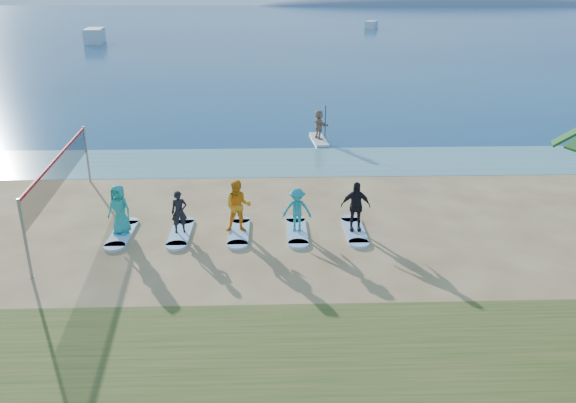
{
  "coord_description": "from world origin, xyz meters",
  "views": [
    {
      "loc": [
        0.78,
        -16.26,
        8.01
      ],
      "look_at": [
        1.37,
        2.0,
        1.1
      ],
      "focal_mm": 35.0,
      "sensor_mm": 36.0,
      "label": 1
    }
  ],
  "objects_px": {
    "surfboard_0": "(122,234)",
    "boat_offshore_a": "(96,43)",
    "student_2": "(238,206)",
    "surfboard_4": "(354,231)",
    "student_1": "(179,212)",
    "paddleboard": "(319,139)",
    "student_3": "(297,210)",
    "surfboard_1": "(181,233)",
    "student_0": "(119,209)",
    "surfboard_3": "(297,231)",
    "volleyball_net": "(60,171)",
    "paddleboarder": "(319,124)",
    "student_4": "(356,206)",
    "boat_offshore_b": "(371,28)",
    "surfboard_2": "(239,232)"
  },
  "relations": [
    {
      "from": "boat_offshore_a",
      "to": "surfboard_3",
      "type": "bearing_deg",
      "value": -79.02
    },
    {
      "from": "student_1",
      "to": "paddleboard",
      "type": "bearing_deg",
      "value": 51.48
    },
    {
      "from": "surfboard_1",
      "to": "student_3",
      "type": "relative_size",
      "value": 1.41
    },
    {
      "from": "surfboard_2",
      "to": "student_4",
      "type": "bearing_deg",
      "value": 0.0
    },
    {
      "from": "surfboard_0",
      "to": "surfboard_2",
      "type": "distance_m",
      "value": 4.07
    },
    {
      "from": "student_1",
      "to": "student_4",
      "type": "distance_m",
      "value": 6.1
    },
    {
      "from": "surfboard_4",
      "to": "paddleboarder",
      "type": "bearing_deg",
      "value": 90.8
    },
    {
      "from": "boat_offshore_a",
      "to": "student_3",
      "type": "bearing_deg",
      "value": -79.02
    },
    {
      "from": "surfboard_0",
      "to": "surfboard_3",
      "type": "distance_m",
      "value": 6.1
    },
    {
      "from": "surfboard_0",
      "to": "student_3",
      "type": "relative_size",
      "value": 1.41
    },
    {
      "from": "student_0",
      "to": "surfboard_3",
      "type": "height_order",
      "value": "student_0"
    },
    {
      "from": "paddleboard",
      "to": "student_2",
      "type": "xyz_separation_m",
      "value": [
        -3.89,
        -12.86,
        0.96
      ]
    },
    {
      "from": "surfboard_3",
      "to": "surfboard_4",
      "type": "distance_m",
      "value": 2.03
    },
    {
      "from": "paddleboard",
      "to": "boat_offshore_b",
      "type": "bearing_deg",
      "value": 74.55
    },
    {
      "from": "paddleboarder",
      "to": "student_3",
      "type": "height_order",
      "value": "paddleboarder"
    },
    {
      "from": "student_0",
      "to": "surfboard_4",
      "type": "distance_m",
      "value": 8.18
    },
    {
      "from": "paddleboarder",
      "to": "surfboard_4",
      "type": "relative_size",
      "value": 0.74
    },
    {
      "from": "student_2",
      "to": "surfboard_4",
      "type": "distance_m",
      "value": 4.18
    },
    {
      "from": "boat_offshore_a",
      "to": "surfboard_1",
      "type": "height_order",
      "value": "boat_offshore_a"
    },
    {
      "from": "volleyball_net",
      "to": "boat_offshore_a",
      "type": "distance_m",
      "value": 77.66
    },
    {
      "from": "paddleboard",
      "to": "student_2",
      "type": "relative_size",
      "value": 1.61
    },
    {
      "from": "paddleboard",
      "to": "surfboard_1",
      "type": "height_order",
      "value": "paddleboard"
    },
    {
      "from": "surfboard_1",
      "to": "surfboard_3",
      "type": "relative_size",
      "value": 1.0
    },
    {
      "from": "paddleboard",
      "to": "surfboard_4",
      "type": "height_order",
      "value": "paddleboard"
    },
    {
      "from": "boat_offshore_b",
      "to": "student_0",
      "type": "height_order",
      "value": "student_0"
    },
    {
      "from": "paddleboarder",
      "to": "surfboard_4",
      "type": "xyz_separation_m",
      "value": [
        0.18,
        -12.86,
        -0.88
      ]
    },
    {
      "from": "student_0",
      "to": "student_1",
      "type": "bearing_deg",
      "value": 18.67
    },
    {
      "from": "surfboard_3",
      "to": "student_3",
      "type": "xyz_separation_m",
      "value": [
        0.0,
        0.0,
        0.83
      ]
    },
    {
      "from": "student_0",
      "to": "student_2",
      "type": "bearing_deg",
      "value": 18.67
    },
    {
      "from": "student_1",
      "to": "surfboard_4",
      "type": "height_order",
      "value": "student_1"
    },
    {
      "from": "paddleboard",
      "to": "student_1",
      "type": "height_order",
      "value": "student_1"
    },
    {
      "from": "boat_offshore_b",
      "to": "student_1",
      "type": "bearing_deg",
      "value": -84.45
    },
    {
      "from": "student_1",
      "to": "surfboard_4",
      "type": "distance_m",
      "value": 6.15
    },
    {
      "from": "student_2",
      "to": "paddleboard",
      "type": "bearing_deg",
      "value": 71.79
    },
    {
      "from": "surfboard_1",
      "to": "student_3",
      "type": "bearing_deg",
      "value": 0.0
    },
    {
      "from": "volleyball_net",
      "to": "boat_offshore_b",
      "type": "xyz_separation_m",
      "value": [
        30.28,
        109.71,
        -1.9
      ]
    },
    {
      "from": "student_2",
      "to": "boat_offshore_b",
      "type": "bearing_deg",
      "value": 76.52
    },
    {
      "from": "surfboard_4",
      "to": "student_3",
      "type": "bearing_deg",
      "value": 180.0
    },
    {
      "from": "student_2",
      "to": "student_1",
      "type": "bearing_deg",
      "value": 178.61
    },
    {
      "from": "surfboard_0",
      "to": "student_3",
      "type": "height_order",
      "value": "student_3"
    },
    {
      "from": "paddleboard",
      "to": "boat_offshore_b",
      "type": "xyz_separation_m",
      "value": [
        19.94,
        98.31,
        -0.06
      ]
    },
    {
      "from": "paddleboard",
      "to": "student_0",
      "type": "relative_size",
      "value": 1.72
    },
    {
      "from": "paddleboarder",
      "to": "student_1",
      "type": "height_order",
      "value": "paddleboarder"
    },
    {
      "from": "boat_offshore_b",
      "to": "student_4",
      "type": "distance_m",
      "value": 112.91
    },
    {
      "from": "surfboard_0",
      "to": "boat_offshore_a",
      "type": "bearing_deg",
      "value": 106.6
    },
    {
      "from": "boat_offshore_a",
      "to": "student_3",
      "type": "distance_m",
      "value": 81.65
    },
    {
      "from": "surfboard_2",
      "to": "student_3",
      "type": "height_order",
      "value": "student_3"
    },
    {
      "from": "student_3",
      "to": "surfboard_1",
      "type": "bearing_deg",
      "value": -172.9
    },
    {
      "from": "paddleboarder",
      "to": "student_4",
      "type": "distance_m",
      "value": 12.86
    },
    {
      "from": "boat_offshore_a",
      "to": "student_0",
      "type": "height_order",
      "value": "student_0"
    }
  ]
}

